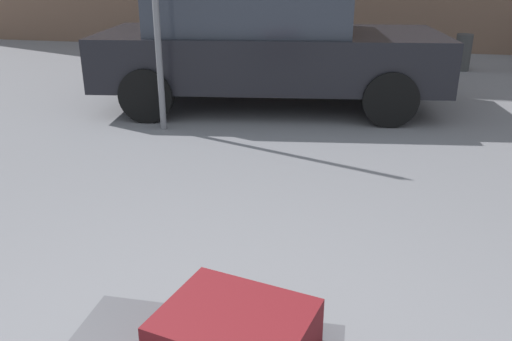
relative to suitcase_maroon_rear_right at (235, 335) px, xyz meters
name	(u,v)px	position (x,y,z in m)	size (l,w,h in m)	color
suitcase_maroon_rear_right	(235,335)	(0.00, 0.00, 0.00)	(0.57, 0.46, 0.20)	maroon
parked_car	(265,47)	(-0.83, 5.16, 0.32)	(4.50, 2.36, 1.42)	black
bollard_kerb_near	(463,52)	(2.11, 8.20, -0.13)	(0.27, 0.27, 0.62)	#383838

